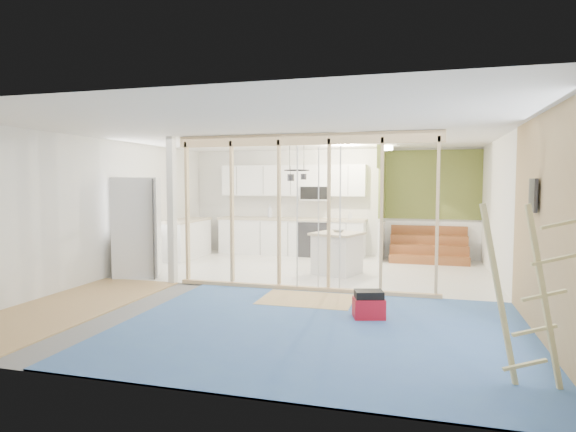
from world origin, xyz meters
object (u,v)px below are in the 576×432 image
(island, at_px, (337,254))
(ladder, at_px, (527,296))
(fridge, at_px, (138,227))
(toolbox, at_px, (369,306))

(island, relative_size, ladder, 0.67)
(fridge, bearing_deg, ladder, -54.70)
(fridge, distance_m, ladder, 7.12)
(fridge, distance_m, toolbox, 5.00)
(island, bearing_deg, ladder, -43.97)
(island, height_order, ladder, ladder)
(ladder, bearing_deg, toolbox, 113.27)
(fridge, xyz_separation_m, toolbox, (4.60, -1.81, -0.77))
(toolbox, bearing_deg, ladder, -65.89)
(fridge, bearing_deg, toolbox, -45.50)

